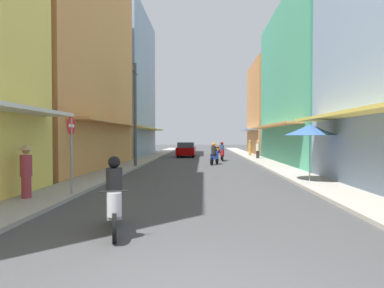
% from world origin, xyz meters
% --- Properties ---
extents(ground_plane, '(107.94, 107.94, 0.00)m').
position_xyz_m(ground_plane, '(0.00, 20.53, 0.00)').
color(ground_plane, '#424244').
extents(sidewalk_left, '(1.76, 57.06, 0.12)m').
position_xyz_m(sidewalk_left, '(-4.85, 20.53, 0.06)').
color(sidewalk_left, '#9E9991').
rests_on(sidewalk_left, ground).
extents(sidewalk_right, '(1.76, 57.06, 0.12)m').
position_xyz_m(sidewalk_right, '(4.85, 20.53, 0.06)').
color(sidewalk_right, '#ADA89E').
rests_on(sidewalk_right, ground).
extents(building_left_mid, '(7.05, 13.08, 13.75)m').
position_xyz_m(building_left_mid, '(-8.73, 15.46, 6.87)').
color(building_left_mid, '#D88C4C').
rests_on(building_left_mid, ground).
extents(building_left_far, '(7.05, 11.26, 14.74)m').
position_xyz_m(building_left_far, '(-8.73, 28.54, 7.36)').
color(building_left_far, '#8CA5CC').
rests_on(building_left_far, ground).
extents(building_right_mid, '(7.05, 13.58, 11.81)m').
position_xyz_m(building_right_mid, '(8.72, 19.85, 5.90)').
color(building_right_mid, '#4CB28C').
rests_on(building_right_mid, ground).
extents(building_right_far, '(7.05, 8.68, 10.32)m').
position_xyz_m(building_right_far, '(8.72, 31.92, 5.16)').
color(building_right_far, '#D88C4C').
rests_on(building_right_far, ground).
extents(motorbike_red, '(0.55, 1.81, 1.58)m').
position_xyz_m(motorbike_red, '(1.71, 22.28, 0.70)').
color(motorbike_red, black).
rests_on(motorbike_red, ground).
extents(motorbike_orange, '(0.72, 1.75, 0.96)m').
position_xyz_m(motorbike_orange, '(1.94, 34.36, 0.50)').
color(motorbike_orange, black).
rests_on(motorbike_orange, ground).
extents(motorbike_silver, '(0.70, 1.76, 1.58)m').
position_xyz_m(motorbike_silver, '(-1.69, 2.95, 0.70)').
color(motorbike_silver, black).
rests_on(motorbike_silver, ground).
extents(motorbike_blue, '(0.77, 1.73, 1.58)m').
position_xyz_m(motorbike_blue, '(0.95, 18.74, 0.70)').
color(motorbike_blue, black).
rests_on(motorbike_blue, ground).
extents(parked_car, '(1.80, 4.12, 1.45)m').
position_xyz_m(parked_car, '(-1.55, 27.29, 0.74)').
color(parked_car, '#8C0000').
rests_on(parked_car, ground).
extents(pedestrian_far, '(0.34, 0.34, 1.69)m').
position_xyz_m(pedestrian_far, '(4.82, 27.59, 0.84)').
color(pedestrian_far, '#BF8C3F').
rests_on(pedestrian_far, ground).
extents(pedestrian_midway, '(0.34, 0.34, 1.67)m').
position_xyz_m(pedestrian_midway, '(4.92, 23.75, 0.83)').
color(pedestrian_midway, '#262628').
rests_on(pedestrian_midway, ground).
extents(pedestrian_foreground, '(0.44, 0.44, 1.75)m').
position_xyz_m(pedestrian_foreground, '(-5.26, 5.84, 0.99)').
color(pedestrian_foreground, '#99333F').
rests_on(pedestrian_foreground, ground).
extents(vendor_umbrella, '(2.11, 2.11, 2.50)m').
position_xyz_m(vendor_umbrella, '(4.66, 9.84, 2.27)').
color(vendor_umbrella, '#99999E').
rests_on(vendor_umbrella, ground).
extents(utility_pole, '(0.20, 1.20, 6.70)m').
position_xyz_m(utility_pole, '(-4.22, 16.31, 3.43)').
color(utility_pole, '#4C4C4F').
rests_on(utility_pole, ground).
extents(street_sign_no_entry, '(0.07, 0.60, 2.65)m').
position_xyz_m(street_sign_no_entry, '(-4.12, 6.47, 1.72)').
color(street_sign_no_entry, gray).
rests_on(street_sign_no_entry, ground).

